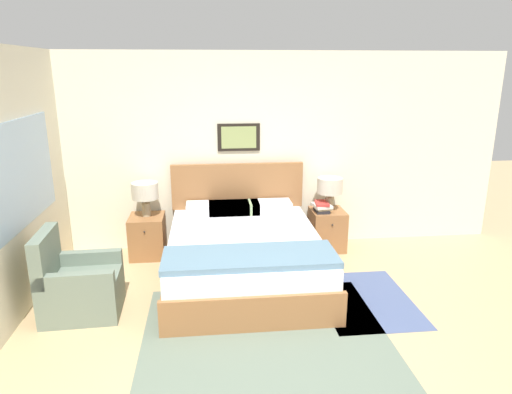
{
  "coord_description": "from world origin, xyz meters",
  "views": [
    {
      "loc": [
        -0.48,
        -3.17,
        2.39
      ],
      "look_at": [
        0.03,
        1.55,
        1.04
      ],
      "focal_mm": 32.0,
      "sensor_mm": 36.0,
      "label": 1
    }
  ],
  "objects_px": {
    "nightstand_by_door": "(327,229)",
    "armchair": "(77,286)",
    "table_lamp_near_window": "(145,192)",
    "table_lamp_by_door": "(330,187)",
    "bed": "(244,254)",
    "nightstand_near_window": "(148,236)"
  },
  "relations": [
    {
      "from": "nightstand_by_door",
      "to": "armchair",
      "type": "bearing_deg",
      "value": -154.2
    },
    {
      "from": "nightstand_by_door",
      "to": "table_lamp_near_window",
      "type": "distance_m",
      "value": 2.46
    },
    {
      "from": "nightstand_by_door",
      "to": "table_lamp_near_window",
      "type": "bearing_deg",
      "value": 179.51
    },
    {
      "from": "armchair",
      "to": "table_lamp_by_door",
      "type": "height_order",
      "value": "table_lamp_by_door"
    },
    {
      "from": "bed",
      "to": "nightstand_by_door",
      "type": "distance_m",
      "value": 1.46
    },
    {
      "from": "bed",
      "to": "nightstand_by_door",
      "type": "xyz_separation_m",
      "value": [
        1.2,
        0.83,
        -0.04
      ]
    },
    {
      "from": "armchair",
      "to": "table_lamp_by_door",
      "type": "bearing_deg",
      "value": 113.65
    },
    {
      "from": "armchair",
      "to": "table_lamp_near_window",
      "type": "distance_m",
      "value": 1.62
    },
    {
      "from": "table_lamp_near_window",
      "to": "bed",
      "type": "bearing_deg",
      "value": -35.45
    },
    {
      "from": "armchair",
      "to": "nightstand_near_window",
      "type": "relative_size",
      "value": 1.61
    },
    {
      "from": "bed",
      "to": "table_lamp_by_door",
      "type": "distance_m",
      "value": 1.58
    },
    {
      "from": "bed",
      "to": "nightstand_near_window",
      "type": "relative_size",
      "value": 4.05
    },
    {
      "from": "armchair",
      "to": "nightstand_by_door",
      "type": "height_order",
      "value": "armchair"
    },
    {
      "from": "bed",
      "to": "armchair",
      "type": "height_order",
      "value": "bed"
    },
    {
      "from": "table_lamp_near_window",
      "to": "table_lamp_by_door",
      "type": "relative_size",
      "value": 1.0
    },
    {
      "from": "bed",
      "to": "nightstand_near_window",
      "type": "height_order",
      "value": "bed"
    },
    {
      "from": "nightstand_near_window",
      "to": "nightstand_by_door",
      "type": "distance_m",
      "value": 2.4
    },
    {
      "from": "nightstand_by_door",
      "to": "table_lamp_by_door",
      "type": "xyz_separation_m",
      "value": [
        0.02,
        0.02,
        0.59
      ]
    },
    {
      "from": "bed",
      "to": "nightstand_by_door",
      "type": "height_order",
      "value": "bed"
    },
    {
      "from": "nightstand_by_door",
      "to": "table_lamp_by_door",
      "type": "distance_m",
      "value": 0.59
    },
    {
      "from": "armchair",
      "to": "table_lamp_near_window",
      "type": "xyz_separation_m",
      "value": [
        0.52,
        1.43,
        0.57
      ]
    },
    {
      "from": "nightstand_near_window",
      "to": "nightstand_by_door",
      "type": "xyz_separation_m",
      "value": [
        2.4,
        0.0,
        0.0
      ]
    }
  ]
}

